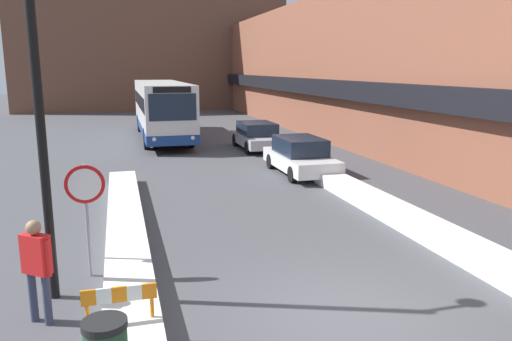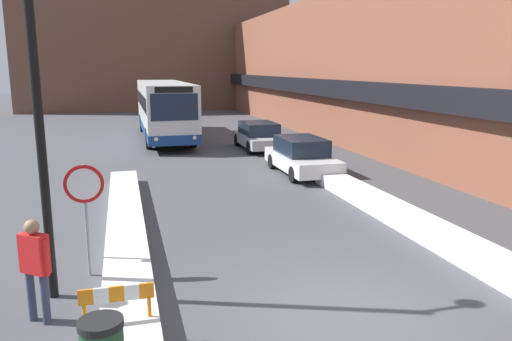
# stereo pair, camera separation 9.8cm
# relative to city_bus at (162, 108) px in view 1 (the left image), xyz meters

# --- Properties ---
(ground_plane) EXTENTS (160.00, 160.00, 0.00)m
(ground_plane) POSITION_rel_city_bus_xyz_m (1.15, -22.59, -1.79)
(ground_plane) COLOR #47474C
(building_row_right) EXTENTS (5.50, 60.00, 8.19)m
(building_row_right) POSITION_rel_city_bus_xyz_m (11.12, 1.41, 2.29)
(building_row_right) COLOR brown
(building_row_right) RESTS_ON ground_plane
(building_backdrop_far) EXTENTS (26.00, 8.00, 15.54)m
(building_backdrop_far) POSITION_rel_city_bus_xyz_m (1.15, 23.17, 5.98)
(building_backdrop_far) COLOR brown
(building_backdrop_far) RESTS_ON ground_plane
(snow_bank_left) EXTENTS (0.90, 12.79, 0.39)m
(snow_bank_left) POSITION_rel_city_bus_xyz_m (-2.45, -17.56, -1.60)
(snow_bank_left) COLOR silver
(snow_bank_left) RESTS_ON ground_plane
(snow_bank_right) EXTENTS (0.90, 10.31, 0.43)m
(snow_bank_right) POSITION_rel_city_bus_xyz_m (4.75, -18.31, -1.58)
(snow_bank_right) COLOR silver
(snow_bank_right) RESTS_ON ground_plane
(city_bus) EXTENTS (2.57, 12.20, 3.29)m
(city_bus) POSITION_rel_city_bus_xyz_m (0.00, 0.00, 0.00)
(city_bus) COLOR silver
(city_bus) RESTS_ON ground_plane
(parked_car_front) EXTENTS (1.83, 4.37, 1.44)m
(parked_car_front) POSITION_rel_city_bus_xyz_m (4.35, -11.55, -1.08)
(parked_car_front) COLOR silver
(parked_car_front) RESTS_ON ground_plane
(parked_car_middle) EXTENTS (1.91, 4.33, 1.38)m
(parked_car_middle) POSITION_rel_city_bus_xyz_m (4.35, -5.25, -1.09)
(parked_car_middle) COLOR #B7B7BC
(parked_car_middle) RESTS_ON ground_plane
(stop_sign) EXTENTS (0.76, 0.08, 2.29)m
(stop_sign) POSITION_rel_city_bus_xyz_m (-3.19, -19.75, -0.14)
(stop_sign) COLOR gray
(stop_sign) RESTS_ON ground_plane
(street_lamp) EXTENTS (1.46, 0.36, 6.25)m
(street_lamp) POSITION_rel_city_bus_xyz_m (-3.49, -20.57, 2.09)
(street_lamp) COLOR black
(street_lamp) RESTS_ON ground_plane
(pedestrian) EXTENTS (0.50, 0.46, 1.76)m
(pedestrian) POSITION_rel_city_bus_xyz_m (-3.88, -21.50, -0.73)
(pedestrian) COLOR #333851
(pedestrian) RESTS_ON ground_plane
(construction_barricade) EXTENTS (1.10, 0.06, 0.94)m
(construction_barricade) POSITION_rel_city_bus_xyz_m (-2.62, -22.54, -1.13)
(construction_barricade) COLOR orange
(construction_barricade) RESTS_ON ground_plane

